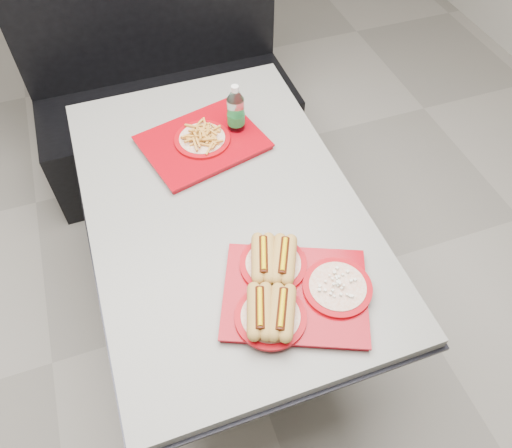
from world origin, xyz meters
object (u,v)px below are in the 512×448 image
object	(u,v)px
tray_near	(289,289)
tray_far	(202,140)
diner_table	(224,231)
booth_bench	(165,96)
water_bottle	(236,113)

from	to	relation	value
tray_near	tray_far	world-z (taller)	tray_near
diner_table	booth_bench	world-z (taller)	booth_bench
diner_table	booth_bench	xyz separation A→B (m)	(0.00, 1.09, -0.18)
booth_bench	water_bottle	world-z (taller)	booth_bench
diner_table	booth_bench	size ratio (longest dim) A/B	1.05
diner_table	tray_near	world-z (taller)	tray_near
water_bottle	tray_near	bearing A→B (deg)	-95.87
booth_bench	tray_near	world-z (taller)	booth_bench
tray_near	water_bottle	bearing A→B (deg)	84.13
tray_near	water_bottle	world-z (taller)	water_bottle
tray_near	water_bottle	distance (m)	0.74
booth_bench	water_bottle	xyz separation A→B (m)	(0.16, -0.77, 0.44)
tray_far	diner_table	bearing A→B (deg)	-92.94
booth_bench	tray_near	xyz separation A→B (m)	(0.08, -1.51, 0.38)
water_bottle	booth_bench	bearing A→B (deg)	101.48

